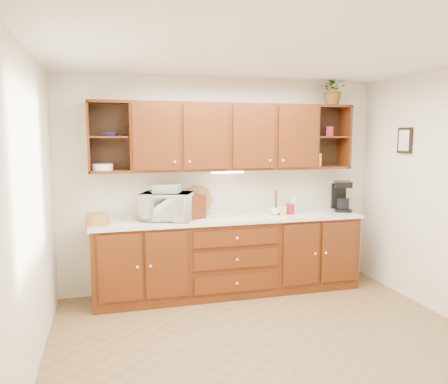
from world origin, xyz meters
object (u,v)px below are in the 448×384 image
coffee_maker (342,197)px  bread_box (186,207)px  microwave (167,206)px  potted_plant (333,90)px

coffee_maker → bread_box: bearing=-156.0°
bread_box → coffee_maker: coffee_maker is taller
bread_box → microwave: bearing=159.9°
microwave → coffee_maker: (2.27, 0.04, 0.03)m
bread_box → coffee_maker: bearing=-23.0°
microwave → potted_plant: bearing=23.9°
microwave → coffee_maker: coffee_maker is taller
microwave → bread_box: 0.23m
microwave → bread_box: bearing=25.1°
bread_box → coffee_maker: (2.04, 0.03, 0.05)m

